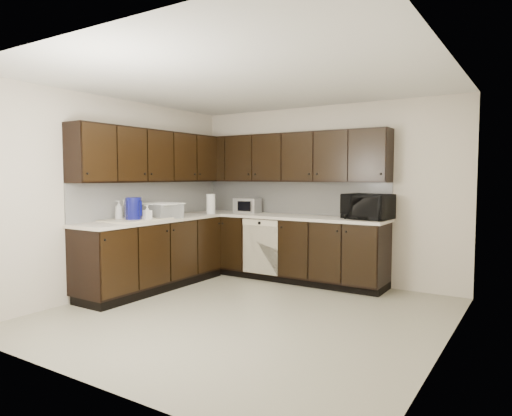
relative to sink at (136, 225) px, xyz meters
The scene contains 20 objects.
floor 1.90m from the sink, ahead, with size 4.00×4.00×0.00m, color #A7A28A.
ceiling 2.33m from the sink, ahead, with size 4.00×4.00×0.00m, color white.
wall_back 2.65m from the sink, 50.13° to the left, with size 4.00×0.02×2.50m, color beige.
wall_left 0.49m from the sink, behind, with size 0.02×4.00×2.50m, color beige.
wall_right 3.70m from the sink, ahead, with size 0.02×4.00×2.50m, color beige.
wall_front 2.63m from the sink, 49.77° to the right, with size 4.00×0.02×2.50m, color beige.
lower_cabinets 1.39m from the sink, 58.99° to the left, with size 3.00×2.80×0.90m.
countertop 1.31m from the sink, 59.01° to the left, with size 3.03×2.83×0.04m.
backsplash 1.44m from the sink, 70.83° to the left, with size 3.00×2.80×0.48m.
upper_cabinets 1.61m from the sink, 64.56° to the left, with size 3.00×2.80×0.70m.
dishwasher 1.76m from the sink, 55.40° to the left, with size 0.58×0.04×0.78m.
sink is the anchor object (origin of this frame).
microwave 3.00m from the sink, 35.52° to the left, with size 0.60×0.40×0.33m, color black.
soap_bottle_a 0.23m from the sink, 17.26° to the left, with size 0.09×0.09×0.20m, color gray.
soap_bottle_b 0.29m from the sink, 154.92° to the right, with size 0.10×0.10×0.25m, color gray.
toaster_oven 1.84m from the sink, 72.65° to the left, with size 0.36×0.27×0.23m, color #B8B8BA.
storage_bin 0.47m from the sink, 86.85° to the left, with size 0.50×0.37×0.19m, color white.
blue_pitcher 0.22m from the sink, 60.45° to the right, with size 0.20×0.20×0.30m, color navy.
teal_tumbler 1.38m from the sink, 84.76° to the left, with size 0.10×0.10×0.21m, color #0B7E70.
paper_towel_roll 1.39m from the sink, 83.99° to the left, with size 0.13×0.13×0.29m, color white.
Camera 1 is at (2.70, -4.05, 1.50)m, focal length 32.00 mm.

